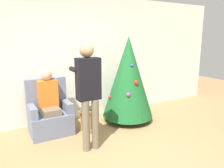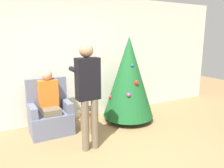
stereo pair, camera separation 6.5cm
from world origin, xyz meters
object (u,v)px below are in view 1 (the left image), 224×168
person_standing (89,88)px  armchair (50,115)px  person_seated (49,100)px  side_stool (87,113)px  christmas_tree (128,77)px

person_standing → armchair: bearing=115.0°
armchair → person_seated: bearing=-90.0°
armchair → side_stool: 0.72m
christmas_tree → person_seated: size_ratio=1.50×
christmas_tree → person_standing: christmas_tree is taller
armchair → person_seated: (-0.00, -0.03, 0.31)m
side_stool → armchair: bearing=154.4°
person_seated → side_stool: person_seated is taller
side_stool → person_seated: bearing=156.8°
armchair → side_stool: armchair is taller
person_seated → person_standing: person_standing is taller
person_standing → person_seated: bearing=115.8°
christmas_tree → armchair: bearing=173.2°
christmas_tree → side_stool: 1.18m
armchair → person_seated: person_seated is taller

